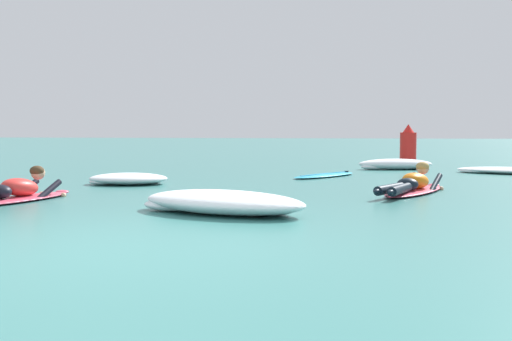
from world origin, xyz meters
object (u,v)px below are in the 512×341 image
object	(u,v)px
surfer_far	(412,185)
drifting_surfboard	(325,175)
surfer_near	(12,193)
channel_marker_buoy	(408,149)

from	to	relation	value
surfer_far	drifting_surfboard	xyz separation A→B (m)	(-1.68, 3.44, -0.10)
surfer_near	drifting_surfboard	world-z (taller)	surfer_near
surfer_near	channel_marker_buoy	world-z (taller)	channel_marker_buoy
drifting_surfboard	surfer_far	bearing A→B (deg)	-63.95
channel_marker_buoy	surfer_near	bearing A→B (deg)	-119.45
drifting_surfboard	channel_marker_buoy	world-z (taller)	channel_marker_buoy
surfer_far	channel_marker_buoy	xyz separation A→B (m)	(0.28, 8.23, 0.35)
surfer_far	channel_marker_buoy	world-z (taller)	channel_marker_buoy
drifting_surfboard	surfer_near	bearing A→B (deg)	-124.70
surfer_near	surfer_far	size ratio (longest dim) A/B	1.00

